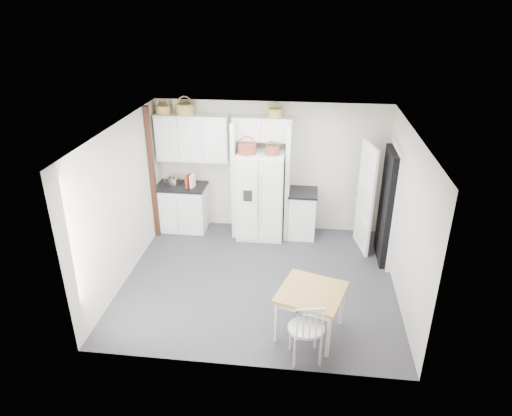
# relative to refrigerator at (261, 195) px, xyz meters

# --- Properties ---
(floor) EXTENTS (4.50, 4.50, 0.00)m
(floor) POSITION_rel_refrigerator_xyz_m (0.15, -1.61, -0.87)
(floor) COLOR #2B2A31
(floor) RESTS_ON ground
(ceiling) EXTENTS (4.50, 4.50, 0.00)m
(ceiling) POSITION_rel_refrigerator_xyz_m (0.15, -1.61, 1.73)
(ceiling) COLOR white
(ceiling) RESTS_ON wall_back
(wall_back) EXTENTS (4.50, 0.00, 4.50)m
(wall_back) POSITION_rel_refrigerator_xyz_m (0.15, 0.39, 0.43)
(wall_back) COLOR beige
(wall_back) RESTS_ON floor
(wall_left) EXTENTS (0.00, 4.00, 4.00)m
(wall_left) POSITION_rel_refrigerator_xyz_m (-2.10, -1.61, 0.43)
(wall_left) COLOR beige
(wall_left) RESTS_ON floor
(wall_right) EXTENTS (0.00, 4.00, 4.00)m
(wall_right) POSITION_rel_refrigerator_xyz_m (2.40, -1.61, 0.43)
(wall_right) COLOR beige
(wall_right) RESTS_ON floor
(refrigerator) EXTENTS (0.89, 0.72, 1.73)m
(refrigerator) POSITION_rel_refrigerator_xyz_m (0.00, 0.00, 0.00)
(refrigerator) COLOR silver
(refrigerator) RESTS_ON floor
(base_cab_left) EXTENTS (0.99, 0.62, 0.92)m
(base_cab_left) POSITION_rel_refrigerator_xyz_m (-1.63, 0.09, -0.41)
(base_cab_left) COLOR silver
(base_cab_left) RESTS_ON floor
(base_cab_right) EXTENTS (0.51, 0.62, 0.90)m
(base_cab_right) POSITION_rel_refrigerator_xyz_m (0.81, 0.09, -0.41)
(base_cab_right) COLOR silver
(base_cab_right) RESTS_ON floor
(dining_table) EXTENTS (1.06, 1.06, 0.71)m
(dining_table) POSITION_rel_refrigerator_xyz_m (1.01, -2.85, -0.51)
(dining_table) COLOR olive
(dining_table) RESTS_ON floor
(windsor_chair) EXTENTS (0.56, 0.53, 0.98)m
(windsor_chair) POSITION_rel_refrigerator_xyz_m (0.96, -3.36, -0.37)
(windsor_chair) COLOR silver
(windsor_chair) RESTS_ON floor
(counter_left) EXTENTS (1.03, 0.67, 0.04)m
(counter_left) POSITION_rel_refrigerator_xyz_m (-1.63, 0.09, 0.07)
(counter_left) COLOR black
(counter_left) RESTS_ON base_cab_left
(counter_right) EXTENTS (0.56, 0.66, 0.04)m
(counter_right) POSITION_rel_refrigerator_xyz_m (0.81, 0.09, 0.06)
(counter_right) COLOR black
(counter_right) RESTS_ON base_cab_right
(toaster) EXTENTS (0.29, 0.21, 0.18)m
(toaster) POSITION_rel_refrigerator_xyz_m (-1.76, 0.01, 0.18)
(toaster) COLOR silver
(toaster) RESTS_ON counter_left
(cookbook_red) EXTENTS (0.08, 0.18, 0.26)m
(cookbook_red) POSITION_rel_refrigerator_xyz_m (-1.44, 0.01, 0.22)
(cookbook_red) COLOR maroon
(cookbook_red) RESTS_ON counter_left
(cookbook_cream) EXTENTS (0.08, 0.18, 0.26)m
(cookbook_cream) POSITION_rel_refrigerator_xyz_m (-1.35, 0.01, 0.22)
(cookbook_cream) COLOR white
(cookbook_cream) RESTS_ON counter_left
(basket_upper_a) EXTENTS (0.27, 0.27, 0.15)m
(basket_upper_a) POSITION_rel_refrigerator_xyz_m (-1.88, 0.22, 1.56)
(basket_upper_a) COLOR #A38146
(basket_upper_a) RESTS_ON upper_cabinet
(basket_upper_b) EXTENTS (0.33, 0.33, 0.19)m
(basket_upper_b) POSITION_rel_refrigerator_xyz_m (-1.46, 0.22, 1.58)
(basket_upper_b) COLOR #A38146
(basket_upper_b) RESTS_ON upper_cabinet
(basket_bridge_b) EXTENTS (0.27, 0.27, 0.15)m
(basket_bridge_b) POSITION_rel_refrigerator_xyz_m (0.23, 0.22, 1.56)
(basket_bridge_b) COLOR #A38146
(basket_bridge_b) RESTS_ON bridge_cabinet
(basket_fridge_a) EXTENTS (0.34, 0.34, 0.18)m
(basket_fridge_a) POSITION_rel_refrigerator_xyz_m (-0.25, -0.10, 0.96)
(basket_fridge_a) COLOR maroon
(basket_fridge_a) RESTS_ON refrigerator
(basket_fridge_b) EXTENTS (0.26, 0.26, 0.14)m
(basket_fridge_b) POSITION_rel_refrigerator_xyz_m (0.22, -0.10, 0.93)
(basket_fridge_b) COLOR maroon
(basket_fridge_b) RESTS_ON refrigerator
(upper_cabinet) EXTENTS (1.40, 0.34, 0.90)m
(upper_cabinet) POSITION_rel_refrigerator_xyz_m (-1.35, 0.22, 1.03)
(upper_cabinet) COLOR silver
(upper_cabinet) RESTS_ON wall_back
(bridge_cabinet) EXTENTS (1.12, 0.34, 0.45)m
(bridge_cabinet) POSITION_rel_refrigerator_xyz_m (-0.00, 0.22, 1.26)
(bridge_cabinet) COLOR silver
(bridge_cabinet) RESTS_ON wall_back
(fridge_panel_left) EXTENTS (0.08, 0.60, 2.30)m
(fridge_panel_left) POSITION_rel_refrigerator_xyz_m (-0.51, 0.09, 0.28)
(fridge_panel_left) COLOR silver
(fridge_panel_left) RESTS_ON floor
(fridge_panel_right) EXTENTS (0.08, 0.60, 2.30)m
(fridge_panel_right) POSITION_rel_refrigerator_xyz_m (0.51, 0.09, 0.28)
(fridge_panel_right) COLOR silver
(fridge_panel_right) RESTS_ON floor
(trim_post) EXTENTS (0.09, 0.09, 2.60)m
(trim_post) POSITION_rel_refrigerator_xyz_m (-2.05, -0.26, 0.43)
(trim_post) COLOR black
(trim_post) RESTS_ON floor
(doorway_void) EXTENTS (0.18, 0.85, 2.05)m
(doorway_void) POSITION_rel_refrigerator_xyz_m (2.31, -0.61, 0.16)
(doorway_void) COLOR black
(doorway_void) RESTS_ON floor
(door_slab) EXTENTS (0.21, 0.79, 2.05)m
(door_slab) POSITION_rel_refrigerator_xyz_m (1.95, -0.27, 0.16)
(door_slab) COLOR white
(door_slab) RESTS_ON floor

